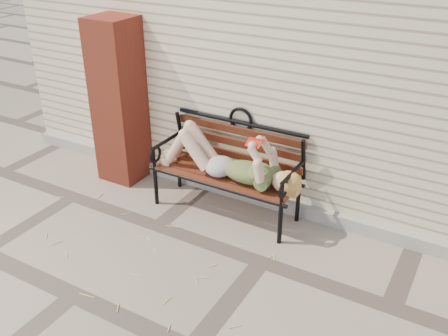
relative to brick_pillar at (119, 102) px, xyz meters
The scene contains 7 objects.
ground 2.62m from the brick_pillar, 18.06° to the right, with size 80.00×80.00×0.00m, color gray.
house_wall 3.26m from the brick_pillar, 44.37° to the left, with size 8.00×4.00×3.00m, color beige.
foundation_strip 2.49m from the brick_pillar, ahead, with size 8.00×0.10×0.15m, color #A9A299.
brick_pillar is the anchor object (origin of this frame).
garden_bench 1.58m from the brick_pillar, ahead, with size 1.76×0.70×1.14m.
reading_woman 1.60m from the brick_pillar, ahead, with size 1.66×0.38×0.52m.
straw_scatter 2.06m from the brick_pillar, 56.28° to the right, with size 2.83×1.79×0.01m.
Camera 1 is at (1.61, -3.55, 3.07)m, focal length 40.00 mm.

